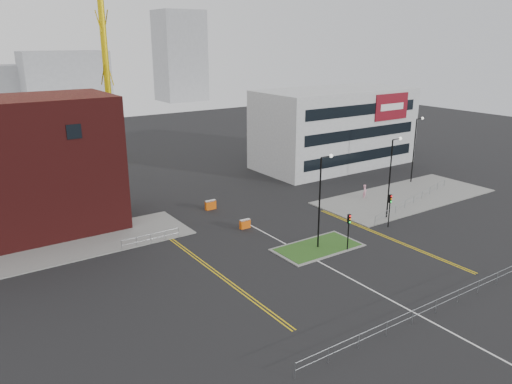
{
  "coord_description": "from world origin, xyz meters",
  "views": [
    {
      "loc": [
        -28.13,
        -25.54,
        19.48
      ],
      "look_at": [
        -1.72,
        13.21,
        5.0
      ],
      "focal_mm": 35.0,
      "sensor_mm": 36.0,
      "label": 1
    }
  ],
  "objects": [
    {
      "name": "barrier_mid",
      "position": [
        -0.94,
        24.0,
        0.51
      ],
      "size": [
        1.17,
        0.67,
        0.93
      ],
      "color": "#D4500B",
      "rests_on": "ground"
    },
    {
      "name": "railing_front",
      "position": [
        0.0,
        -6.0,
        0.78
      ],
      "size": [
        24.05,
        0.05,
        1.1
      ],
      "color": "gray",
      "rests_on": "ground"
    },
    {
      "name": "yellow_right_a",
      "position": [
        9.5,
        6.0,
        0.01
      ],
      "size": [
        0.12,
        20.0,
        0.01
      ],
      "primitive_type": "cube",
      "color": "gold",
      "rests_on": "ground"
    },
    {
      "name": "island_kerb",
      "position": [
        2.0,
        8.0,
        0.04
      ],
      "size": [
        8.6,
        4.6,
        0.08
      ],
      "primitive_type": "cube",
      "color": "slate",
      "rests_on": "ground"
    },
    {
      "name": "railing_left",
      "position": [
        -11.0,
        18.0,
        0.74
      ],
      "size": [
        6.05,
        0.05,
        1.1
      ],
      "color": "gray",
      "rests_on": "ground"
    },
    {
      "name": "skyline_b",
      "position": [
        10.0,
        130.0,
        8.0
      ],
      "size": [
        24.0,
        12.0,
        16.0
      ],
      "primitive_type": "cube",
      "color": "gray",
      "rests_on": "ground"
    },
    {
      "name": "barrier_right",
      "position": [
        -1.0,
        23.86,
        0.61
      ],
      "size": [
        1.33,
        0.45,
        1.12
      ],
      "color": "#DA580C",
      "rests_on": "ground"
    },
    {
      "name": "grass_island",
      "position": [
        2.0,
        8.0,
        0.06
      ],
      "size": [
        8.0,
        4.0,
        0.12
      ],
      "primitive_type": "cube",
      "color": "#204D19",
      "rests_on": "ground"
    },
    {
      "name": "pavement_right",
      "position": [
        22.0,
        14.0,
        0.06
      ],
      "size": [
        24.0,
        10.0,
        0.12
      ],
      "primitive_type": "cube",
      "color": "slate",
      "rests_on": "ground"
    },
    {
      "name": "yellow_right_b",
      "position": [
        9.8,
        6.0,
        0.01
      ],
      "size": [
        0.12,
        20.0,
        0.01
      ],
      "primitive_type": "cube",
      "color": "gold",
      "rests_on": "ground"
    },
    {
      "name": "traffic_light_right",
      "position": [
        12.0,
        7.98,
        2.57
      ],
      "size": [
        0.28,
        0.33,
        3.65
      ],
      "color": "black",
      "rests_on": "ground"
    },
    {
      "name": "streetlamp_island",
      "position": [
        2.22,
        8.0,
        5.41
      ],
      "size": [
        1.46,
        0.36,
        9.18
      ],
      "color": "black",
      "rests_on": "ground"
    },
    {
      "name": "yellow_left_b",
      "position": [
        -8.7,
        10.0,
        0.01
      ],
      "size": [
        0.12,
        24.0,
        0.01
      ],
      "primitive_type": "cube",
      "color": "gold",
      "rests_on": "ground"
    },
    {
      "name": "streetlamp_right_near",
      "position": [
        14.22,
        10.0,
        5.41
      ],
      "size": [
        1.46,
        0.36,
        9.18
      ],
      "color": "black",
      "rests_on": "ground"
    },
    {
      "name": "barrier_left",
      "position": [
        -1.0,
        16.36,
        0.54
      ],
      "size": [
        1.2,
        0.45,
        1.0
      ],
      "color": "#E85C0C",
      "rests_on": "ground"
    },
    {
      "name": "traffic_light_island",
      "position": [
        4.0,
        5.98,
        2.57
      ],
      "size": [
        0.28,
        0.33,
        3.65
      ],
      "color": "black",
      "rests_on": "ground"
    },
    {
      "name": "ground",
      "position": [
        0.0,
        0.0,
        0.0
      ],
      "size": [
        200.0,
        200.0,
        0.0
      ],
      "primitive_type": "plane",
      "color": "black",
      "rests_on": "ground"
    },
    {
      "name": "office_block",
      "position": [
        26.01,
        31.97,
        6.0
      ],
      "size": [
        25.0,
        12.2,
        12.0
      ],
      "color": "#AFB1B4",
      "rests_on": "ground"
    },
    {
      "name": "pedestrian",
      "position": [
        17.07,
        16.37,
        0.95
      ],
      "size": [
        0.83,
        0.76,
        1.89
      ],
      "primitive_type": "imported",
      "rotation": [
        0.0,
        0.0,
        0.59
      ],
      "color": "pink",
      "rests_on": "ground"
    },
    {
      "name": "centre_line",
      "position": [
        0.0,
        2.0,
        0.01
      ],
      "size": [
        0.15,
        30.0,
        0.01
      ],
      "primitive_type": "cube",
      "color": "silver",
      "rests_on": "ground"
    },
    {
      "name": "streetlamp_right_far",
      "position": [
        28.22,
        18.0,
        5.41
      ],
      "size": [
        1.46,
        0.36,
        9.18
      ],
      "color": "black",
      "rests_on": "ground"
    },
    {
      "name": "yellow_left_a",
      "position": [
        -9.0,
        10.0,
        0.01
      ],
      "size": [
        0.12,
        24.0,
        0.01
      ],
      "primitive_type": "cube",
      "color": "gold",
      "rests_on": "ground"
    },
    {
      "name": "pavement_left",
      "position": [
        -20.0,
        22.0,
        0.06
      ],
      "size": [
        28.0,
        8.0,
        0.12
      ],
      "primitive_type": "cube",
      "color": "slate",
      "rests_on": "ground"
    },
    {
      "name": "railing_right",
      "position": [
        20.5,
        11.5,
        0.78
      ],
      "size": [
        19.05,
        5.05,
        1.1
      ],
      "color": "gray",
      "rests_on": "ground"
    },
    {
      "name": "skyline_c",
      "position": [
        45.0,
        125.0,
        14.0
      ],
      "size": [
        14.0,
        12.0,
        28.0
      ],
      "primitive_type": "cube",
      "color": "gray",
      "rests_on": "ground"
    }
  ]
}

